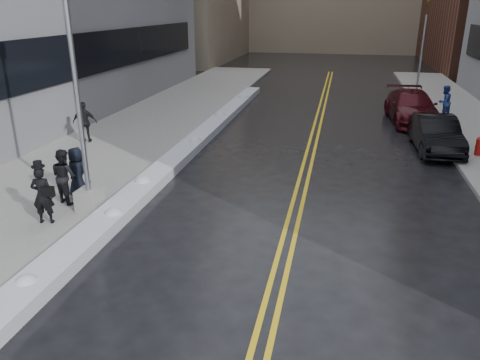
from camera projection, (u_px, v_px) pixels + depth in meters
The scene contains 15 objects.
ground at pixel (176, 260), 11.14m from camera, with size 160.00×160.00×0.00m, color black.
sidewalk_west at pixel (130, 136), 21.41m from camera, with size 5.50×50.00×0.15m, color gray.
lane_line_left at pixel (308, 148), 19.83m from camera, with size 0.12×50.00×0.01m, color gold.
lane_line_right at pixel (315, 149), 19.77m from camera, with size 0.12×50.00×0.01m, color gold.
snow_ridge at pixel (185, 151), 18.89m from camera, with size 0.90×30.00×0.34m, color silver.
lamppost at pixel (81, 129), 12.74m from camera, with size 0.65×0.65×7.62m.
fire_hydrant at pixel (479, 145), 18.33m from camera, with size 0.26×0.26×0.73m.
traffic_signal at pixel (423, 43), 30.24m from camera, with size 0.16×0.20×6.00m.
pedestrian_fedora at pixel (43, 195), 12.46m from camera, with size 0.58×0.38×1.59m, color black.
pedestrian_b at pixel (64, 176), 13.79m from camera, with size 0.80×0.62×1.64m, color black.
pedestrian_c at pixel (77, 173), 14.12m from camera, with size 0.78×0.51×1.60m, color black.
pedestrian_d at pixel (85, 122), 19.94m from camera, with size 1.02×0.42×1.74m, color black.
pedestrian_east at pixel (444, 102), 24.21m from camera, with size 0.83×0.64×1.70m, color navy.
car_black at pixel (436, 134), 19.26m from camera, with size 1.53×4.40×1.45m, color black.
car_maroon at pixel (412, 107), 24.06m from camera, with size 2.20×5.42×1.57m, color #39090F.
Camera 1 is at (3.56, -9.22, 5.70)m, focal length 35.00 mm.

